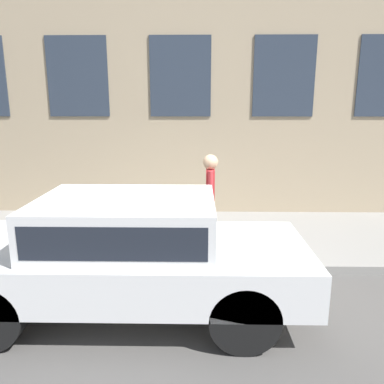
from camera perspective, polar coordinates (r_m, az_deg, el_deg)
The scene contains 5 objects.
ground_plane at distance 6.28m, azimuth -2.99°, elevation -12.33°, with size 80.00×80.00×0.00m, color #514F4C.
sidewalk at distance 7.71m, azimuth -2.18°, elevation -6.77°, with size 3.16×60.00×0.15m.
fire_hydrant at distance 6.46m, azimuth -2.95°, elevation -6.39°, with size 0.29×0.42×0.77m.
person at distance 6.80m, azimuth 2.79°, elevation 0.08°, with size 0.41×0.27×1.69m.
parked_car_white_near at distance 4.95m, azimuth -9.76°, elevation -8.51°, with size 1.86×4.60×1.56m.
Camera 1 is at (-5.65, -0.42, 2.70)m, focal length 35.00 mm.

